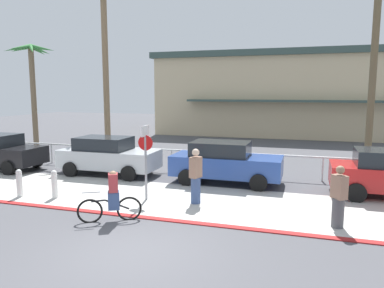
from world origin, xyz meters
The scene contains 16 objects.
ground_plane centered at (0.00, 10.00, 0.00)m, with size 80.00×80.00×0.00m, color #4C4C51.
sidewalk_strip centered at (0.00, 4.20, 0.01)m, with size 44.00×4.00×0.02m, color beige.
curb_paint centered at (0.00, 2.20, 0.01)m, with size 44.00×0.24×0.03m, color maroon.
building_backdrop centered at (2.09, 27.42, 3.51)m, with size 22.35×12.26×6.98m.
rail_fence centered at (0.00, 8.50, 0.84)m, with size 26.73×0.08×1.04m.
stop_sign_bike_lane centered at (-1.43, 3.89, 1.68)m, with size 0.52×0.56×2.56m.
bollard_0 centered at (-4.56, 3.12, 0.52)m, with size 0.20×0.20×1.00m.
bollard_1 centered at (-5.82, 2.87, 0.52)m, with size 0.20×0.20×1.00m.
palm_tree_0 centered at (-14.20, 13.59, 5.27)m, with size 3.58×3.27×6.88m.
palm_tree_1 centered at (-8.01, 12.66, 6.88)m, with size 2.87×3.01×9.94m.
palm_tree_2 centered at (6.91, 13.86, 7.08)m, with size 3.66×3.39×9.94m.
car_silver_1 centered at (-4.68, 6.98, 0.87)m, with size 4.40×2.02×1.69m.
car_blue_2 centered at (0.64, 7.02, 0.87)m, with size 4.40×2.02×1.69m.
cyclist_black_0 centered at (-1.50, 1.69, 0.69)m, with size 1.62×0.94×1.50m.
pedestrian_0 centered at (0.31, 3.99, 0.87)m, with size 0.41×0.47×1.84m.
pedestrian_1 centered at (4.63, 3.03, 0.80)m, with size 0.45×0.48×1.73m.
Camera 1 is at (3.68, -7.29, 3.68)m, focal length 34.29 mm.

